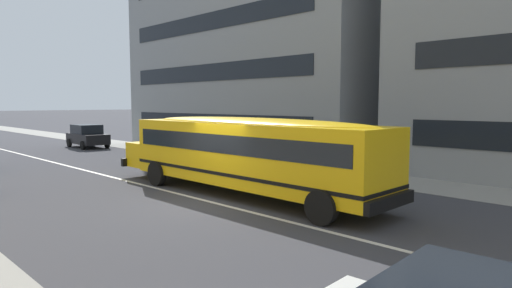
{
  "coord_description": "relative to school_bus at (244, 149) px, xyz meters",
  "views": [
    {
      "loc": [
        10.75,
        -8.67,
        3.14
      ],
      "look_at": [
        1.28,
        0.74,
        1.9
      ],
      "focal_mm": 30.71,
      "sensor_mm": 36.0,
      "label": 1
    }
  ],
  "objects": [
    {
      "name": "ground_plane",
      "position": [
        0.04,
        -1.49,
        -1.59
      ],
      "size": [
        400.0,
        400.0,
        0.0
      ],
      "primitive_type": "plane",
      "color": "#38383D"
    },
    {
      "name": "sidewalk_far",
      "position": [
        0.04,
        6.18,
        -1.58
      ],
      "size": [
        120.0,
        3.0,
        0.01
      ],
      "primitive_type": "cube",
      "color": "gray",
      "rests_on": "ground_plane"
    },
    {
      "name": "lane_centreline",
      "position": [
        0.04,
        -1.49,
        -1.59
      ],
      "size": [
        110.0,
        0.16,
        0.01
      ],
      "primitive_type": "cube",
      "color": "silver",
      "rests_on": "ground_plane"
    },
    {
      "name": "school_bus",
      "position": [
        0.0,
        0.0,
        0.0
      ],
      "size": [
        11.97,
        2.83,
        2.67
      ],
      "rotation": [
        0.0,
        0.0,
        3.14
      ],
      "color": "yellow",
      "rests_on": "ground_plane"
    },
    {
      "name": "parked_car_black_mid_block",
      "position": [
        -19.78,
        3.24,
        -0.74
      ],
      "size": [
        3.98,
        2.03,
        1.64
      ],
      "rotation": [
        0.0,
        0.0,
        -0.05
      ],
      "color": "black",
      "rests_on": "ground_plane"
    },
    {
      "name": "apartment_block_far_left",
      "position": [
        -11.43,
        13.55,
        6.66
      ],
      "size": [
        20.06,
        11.79,
        16.5
      ],
      "color": "gray",
      "rests_on": "ground_plane"
    }
  ]
}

